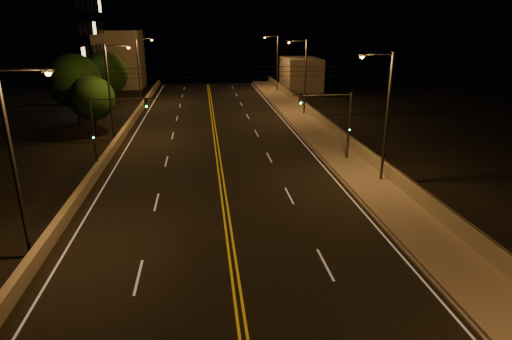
{
  "coord_description": "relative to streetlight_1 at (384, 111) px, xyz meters",
  "views": [
    {
      "loc": [
        -1.17,
        -7.38,
        11.22
      ],
      "look_at": [
        2.0,
        18.0,
        2.5
      ],
      "focal_mm": 30.0,
      "sensor_mm": 36.0,
      "label": 1
    }
  ],
  "objects": [
    {
      "name": "lane_markings",
      "position": [
        -11.53,
        -1.27,
        -5.43
      ],
      "size": [
        17.32,
        116.0,
        0.0
      ],
      "color": "silver",
      "rests_on": "road"
    },
    {
      "name": "streetlight_6",
      "position": [
        -21.46,
        35.96,
        0.0
      ],
      "size": [
        2.55,
        0.28,
        9.48
      ],
      "color": "#2D2D33",
      "rests_on": "ground"
    },
    {
      "name": "tree_1",
      "position": [
        -27.12,
        22.83,
        -0.27
      ],
      "size": [
        6.06,
        6.06,
        8.22
      ],
      "color": "black",
      "rests_on": "ground"
    },
    {
      "name": "traffic_signal_left",
      "position": [
        -20.31,
        5.45,
        -1.67
      ],
      "size": [
        5.11,
        0.31,
        5.97
      ],
      "color": "#2D2D33",
      "rests_on": "ground"
    },
    {
      "name": "parapet_rail",
      "position": [
        0.92,
        -1.2,
        -4.12
      ],
      "size": [
        0.06,
        120.0,
        0.06
      ],
      "primitive_type": "cylinder",
      "rotation": [
        1.57,
        0.0,
        0.0
      ],
      "color": "black",
      "rests_on": "parapet_wall"
    },
    {
      "name": "streetlight_5",
      "position": [
        -21.46,
        14.86,
        0.0
      ],
      "size": [
        2.55,
        0.28,
        9.48
      ],
      "color": "#2D2D33",
      "rests_on": "ground"
    },
    {
      "name": "streetlight_2",
      "position": [
        0.0,
        25.03,
        0.0
      ],
      "size": [
        2.55,
        0.28,
        9.48
      ],
      "color": "#2D2D33",
      "rests_on": "ground"
    },
    {
      "name": "streetlight_1",
      "position": [
        0.0,
        0.0,
        0.0
      ],
      "size": [
        2.55,
        0.28,
        9.48
      ],
      "color": "#2D2D33",
      "rests_on": "ground"
    },
    {
      "name": "distant_building_left",
      "position": [
        -27.53,
        55.19,
        -0.33
      ],
      "size": [
        8.0,
        8.0,
        10.24
      ],
      "primitive_type": "cube",
      "color": "gray",
      "rests_on": "ground"
    },
    {
      "name": "streetlight_4",
      "position": [
        -21.46,
        -8.06,
        0.0
      ],
      "size": [
        2.55,
        0.28,
        9.48
      ],
      "color": "#2D2D33",
      "rests_on": "ground"
    },
    {
      "name": "curb",
      "position": [
        -2.6,
        -1.2,
        -5.38
      ],
      "size": [
        0.14,
        120.0,
        0.15
      ],
      "primitive_type": "cube",
      "color": "gray",
      "rests_on": "ground"
    },
    {
      "name": "tree_2",
      "position": [
        -25.46,
        31.42,
        -0.44
      ],
      "size": [
        5.86,
        5.86,
        7.95
      ],
      "color": "black",
      "rests_on": "ground"
    },
    {
      "name": "jersey_barrier",
      "position": [
        -21.13,
        -1.2,
        -5.05
      ],
      "size": [
        0.45,
        120.0,
        0.81
      ],
      "primitive_type": "cube",
      "color": "gray",
      "rests_on": "ground"
    },
    {
      "name": "overhead_wires",
      "position": [
        -11.53,
        8.3,
        1.95
      ],
      "size": [
        22.0,
        0.03,
        0.83
      ],
      "color": "black"
    },
    {
      "name": "parapet_wall",
      "position": [
        0.92,
        -1.2,
        -4.65
      ],
      "size": [
        0.3,
        120.0,
        1.0
      ],
      "primitive_type": "cube",
      "color": "gray",
      "rests_on": "sidewalk"
    },
    {
      "name": "distant_building_right",
      "position": [
        4.97,
        47.99,
        -2.65
      ],
      "size": [
        6.0,
        10.0,
        5.61
      ],
      "primitive_type": "cube",
      "color": "gray",
      "rests_on": "ground"
    },
    {
      "name": "road",
      "position": [
        -11.53,
        -1.2,
        -5.44
      ],
      "size": [
        18.0,
        120.0,
        0.02
      ],
      "primitive_type": "cube",
      "color": "black",
      "rests_on": "ground"
    },
    {
      "name": "tree_0",
      "position": [
        -24.06,
        17.46,
        -1.5
      ],
      "size": [
        4.63,
        4.63,
        6.27
      ],
      "color": "black",
      "rests_on": "ground"
    },
    {
      "name": "traffic_signal_right",
      "position": [
        -1.55,
        5.45,
        -1.67
      ],
      "size": [
        5.11,
        0.31,
        5.97
      ],
      "color": "#2D2D33",
      "rests_on": "ground"
    },
    {
      "name": "sidewalk",
      "position": [
        -0.73,
        -1.2,
        -5.3
      ],
      "size": [
        3.6,
        120.0,
        0.3
      ],
      "primitive_type": "cube",
      "color": "gray",
      "rests_on": "ground"
    },
    {
      "name": "streetlight_3",
      "position": [
        0.0,
        45.54,
        0.0
      ],
      "size": [
        2.55,
        0.28,
        9.48
      ],
      "color": "#2D2D33",
      "rests_on": "ground"
    }
  ]
}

